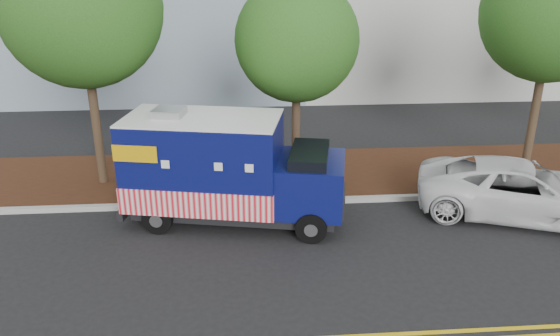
{
  "coord_description": "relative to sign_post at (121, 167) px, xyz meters",
  "views": [
    {
      "loc": [
        -1.08,
        -12.63,
        6.68
      ],
      "look_at": [
        -0.08,
        0.6,
        1.43
      ],
      "focal_mm": 35.0,
      "sensor_mm": 36.0,
      "label": 1
    }
  ],
  "objects": [
    {
      "name": "curb",
      "position": [
        4.38,
        -0.15,
        -1.12
      ],
      "size": [
        120.0,
        0.18,
        0.15
      ],
      "primitive_type": "cube",
      "color": "#9E9E99",
      "rests_on": "ground"
    },
    {
      "name": "ground",
      "position": [
        4.38,
        -1.55,
        -1.2
      ],
      "size": [
        120.0,
        120.0,
        0.0
      ],
      "primitive_type": "plane",
      "color": "black",
      "rests_on": "ground"
    },
    {
      "name": "white_car",
      "position": [
        10.76,
        -1.3,
        -0.45
      ],
      "size": [
        5.89,
        4.17,
        1.49
      ],
      "primitive_type": "imported",
      "rotation": [
        0.0,
        0.0,
        1.22
      ],
      "color": "silver",
      "rests_on": "ground"
    },
    {
      "name": "tree_b",
      "position": [
        4.99,
        1.71,
        3.12
      ],
      "size": [
        3.6,
        3.6,
        6.13
      ],
      "color": "#38281C",
      "rests_on": "ground"
    },
    {
      "name": "sign_post",
      "position": [
        0.0,
        0.0,
        0.0
      ],
      "size": [
        0.06,
        0.06,
        2.4
      ],
      "primitive_type": "cube",
      "color": "#473828",
      "rests_on": "ground"
    },
    {
      "name": "tree_c",
      "position": [
        12.41,
        1.51,
        3.87
      ],
      "size": [
        4.09,
        4.09,
        7.13
      ],
      "color": "#38281C",
      "rests_on": "ground"
    },
    {
      "name": "mulch_strip",
      "position": [
        4.38,
        1.95,
        -1.12
      ],
      "size": [
        120.0,
        4.0,
        0.15
      ],
      "primitive_type": "cube",
      "color": "black",
      "rests_on": "ground"
    },
    {
      "name": "food_truck",
      "position": [
        2.83,
        -0.96,
        0.17
      ],
      "size": [
        6.04,
        3.19,
        3.03
      ],
      "rotation": [
        0.0,
        0.0,
        -0.2
      ],
      "color": "black",
      "rests_on": "ground"
    },
    {
      "name": "tree_a",
      "position": [
        -0.94,
        1.59,
        4.09
      ],
      "size": [
        4.44,
        4.44,
        7.52
      ],
      "color": "#38281C",
      "rests_on": "ground"
    }
  ]
}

